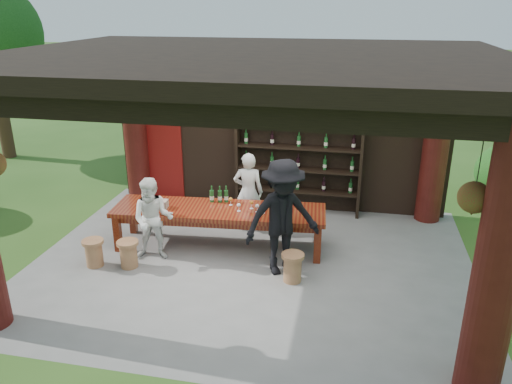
% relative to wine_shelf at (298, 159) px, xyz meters
% --- Properties ---
extents(ground, '(90.00, 90.00, 0.00)m').
position_rel_wine_shelf_xyz_m(ground, '(-0.47, -2.45, -1.15)').
color(ground, '#2D5119').
rests_on(ground, ground).
extents(pavilion, '(7.50, 6.00, 3.60)m').
position_rel_wine_shelf_xyz_m(pavilion, '(-0.48, -2.02, 0.98)').
color(pavilion, slate).
rests_on(pavilion, ground).
extents(wine_shelf, '(2.60, 0.40, 2.29)m').
position_rel_wine_shelf_xyz_m(wine_shelf, '(0.00, 0.00, 0.00)').
color(wine_shelf, black).
rests_on(wine_shelf, ground).
extents(tasting_table, '(3.83, 1.27, 0.75)m').
position_rel_wine_shelf_xyz_m(tasting_table, '(-1.16, -1.96, -0.51)').
color(tasting_table, '#57140C').
rests_on(tasting_table, ground).
extents(stool_near_left, '(0.36, 0.36, 0.47)m').
position_rel_wine_shelf_xyz_m(stool_near_left, '(-2.46, -2.99, -0.90)').
color(stool_near_left, '#945B3B').
rests_on(stool_near_left, ground).
extents(stool_near_right, '(0.36, 0.36, 0.48)m').
position_rel_wine_shelf_xyz_m(stool_near_right, '(0.30, -2.89, -0.89)').
color(stool_near_right, '#945B3B').
rests_on(stool_near_right, ground).
extents(stool_far_left, '(0.36, 0.36, 0.47)m').
position_rel_wine_shelf_xyz_m(stool_far_left, '(-3.04, -3.07, -0.90)').
color(stool_far_left, '#945B3B').
rests_on(stool_far_left, ground).
extents(host, '(0.60, 0.42, 1.56)m').
position_rel_wine_shelf_xyz_m(host, '(-0.81, -1.14, -0.37)').
color(host, silver).
rests_on(host, ground).
extents(guest_woman, '(0.80, 0.68, 1.46)m').
position_rel_wine_shelf_xyz_m(guest_woman, '(-2.14, -2.59, -0.42)').
color(guest_woman, white).
rests_on(guest_woman, ground).
extents(guest_man, '(1.44, 1.25, 1.93)m').
position_rel_wine_shelf_xyz_m(guest_man, '(0.08, -2.62, -0.18)').
color(guest_man, black).
rests_on(guest_man, ground).
extents(table_bottles, '(0.34, 0.13, 0.31)m').
position_rel_wine_shelf_xyz_m(table_bottles, '(-1.24, -1.65, -0.24)').
color(table_bottles, '#194C1E').
rests_on(table_bottles, tasting_table).
extents(table_glasses, '(0.99, 0.31, 0.15)m').
position_rel_wine_shelf_xyz_m(table_glasses, '(-0.49, -1.91, -0.32)').
color(table_glasses, silver).
rests_on(table_glasses, tasting_table).
extents(napkin_basket, '(0.27, 0.20, 0.14)m').
position_rel_wine_shelf_xyz_m(napkin_basket, '(-2.20, -2.13, -0.33)').
color(napkin_basket, '#BF6672').
rests_on(napkin_basket, tasting_table).
extents(shrubs, '(15.30, 9.10, 1.36)m').
position_rel_wine_shelf_xyz_m(shrubs, '(0.99, -2.06, -0.59)').
color(shrubs, '#194C14').
rests_on(shrubs, ground).
extents(trees, '(21.41, 10.57, 4.80)m').
position_rel_wine_shelf_xyz_m(trees, '(3.27, -1.14, 2.22)').
color(trees, '#3F2819').
rests_on(trees, ground).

